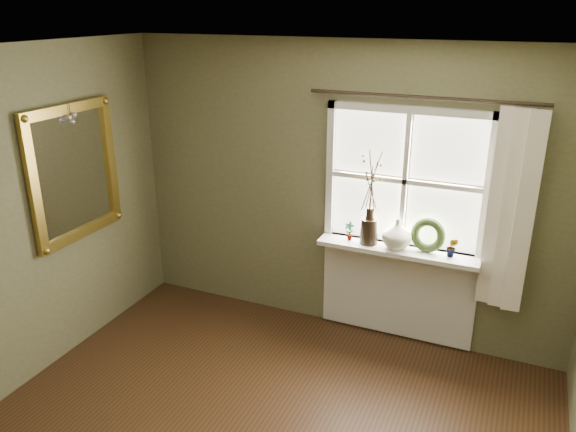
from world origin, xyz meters
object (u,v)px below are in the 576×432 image
Objects in this scene: cream_vase at (397,234)px; wreath at (428,239)px; dark_jug at (369,231)px; gilt_mirror at (74,172)px.

cream_vase is 0.25m from wreath.
wreath is (0.49, 0.04, -0.00)m from dark_jug.
gilt_mirror is at bearing -156.84° from dark_jug.
cream_vase is 0.89× the size of wreath.
gilt_mirror reaches higher than dark_jug.
dark_jug is 0.24m from cream_vase.
cream_vase is at bearing 0.00° from dark_jug.
cream_vase reaches higher than dark_jug.
cream_vase is at bearing 21.13° from gilt_mirror.
dark_jug is 0.49m from wreath.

